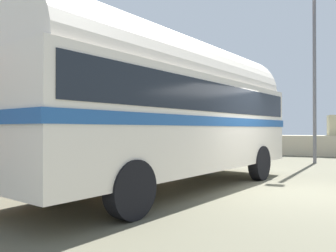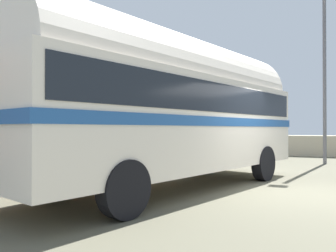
{
  "view_description": "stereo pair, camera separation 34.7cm",
  "coord_description": "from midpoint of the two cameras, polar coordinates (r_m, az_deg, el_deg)",
  "views": [
    {
      "loc": [
        -0.19,
        -8.2,
        1.46
      ],
      "look_at": [
        -2.77,
        -1.05,
        1.53
      ],
      "focal_mm": 35.74,
      "sensor_mm": 36.0,
      "label": 1
    },
    {
      "loc": [
        0.13,
        -8.07,
        1.46
      ],
      "look_at": [
        -2.77,
        -1.05,
        1.53
      ],
      "focal_mm": 35.74,
      "sensor_mm": 36.0,
      "label": 2
    }
  ],
  "objects": [
    {
      "name": "ground",
      "position": [
        8.26,
        20.07,
        -10.6
      ],
      "size": [
        32.0,
        26.0,
        0.02
      ],
      "color": "#5A5846"
    },
    {
      "name": "lamp_post",
      "position": [
        15.39,
        23.07,
        8.82
      ],
      "size": [
        0.44,
        0.79,
        7.06
      ],
      "color": "#5B5B60",
      "rests_on": "ground"
    },
    {
      "name": "breakwater",
      "position": [
        19.95,
        20.11,
        -2.86
      ],
      "size": [
        31.36,
        2.2,
        2.24
      ],
      "color": "#B9B095",
      "rests_on": "ground"
    },
    {
      "name": "vintage_coach",
      "position": [
        8.07,
        -0.34,
        3.68
      ],
      "size": [
        4.93,
        8.9,
        3.7
      ],
      "rotation": [
        0.0,
        0.0,
        -0.31
      ],
      "color": "black",
      "rests_on": "ground"
    }
  ]
}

